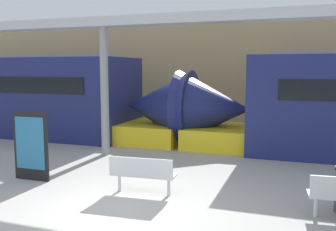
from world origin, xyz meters
TOP-DOWN VIEW (x-y plane):
  - ground_plane at (0.00, 0.00)m, footprint 60.00×60.00m
  - station_wall at (0.00, 11.34)m, footprint 56.00×0.20m
  - train_right at (-7.95, 6.59)m, footprint 14.93×2.93m
  - bench_near at (0.05, 1.08)m, footprint 1.44×0.54m
  - poster_board at (-2.90, 1.17)m, footprint 0.95×0.07m
  - support_column_near at (-2.53, 4.18)m, footprint 0.25×0.25m
  - canopy_beam at (-2.53, 4.18)m, footprint 28.00×0.60m

SIDE VIEW (x-z plane):
  - ground_plane at x=0.00m, z-range 0.00..0.00m
  - bench_near at x=0.05m, z-range 0.08..0.91m
  - poster_board at x=-2.90m, z-range 0.01..1.67m
  - train_right at x=-7.95m, z-range -0.09..3.11m
  - support_column_near at x=-2.53m, z-range 0.00..3.94m
  - station_wall at x=0.00m, z-range 0.00..5.00m
  - canopy_beam at x=-2.53m, z-range 3.94..4.22m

